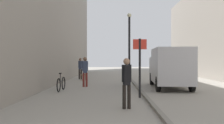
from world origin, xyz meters
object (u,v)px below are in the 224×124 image
pedestrian_far_crossing (85,70)px  street_sign_post (140,63)px  cafe_chair_near_window (85,74)px  pedestrian_main_foreground (127,80)px  delivery_van (170,67)px  bicycle_leaning (61,84)px  pedestrian_mid_block (80,67)px  lamp_post (129,44)px

pedestrian_far_crossing → street_sign_post: 5.28m
cafe_chair_near_window → pedestrian_main_foreground: bearing=172.1°
delivery_van → bicycle_leaning: delivery_van is taller
pedestrian_main_foreground → pedestrian_far_crossing: (-2.21, 6.84, 0.06)m
pedestrian_mid_block → cafe_chair_near_window: (0.58, -1.61, -0.49)m
pedestrian_main_foreground → cafe_chair_near_window: size_ratio=1.84×
delivery_van → cafe_chair_near_window: bearing=142.3°
pedestrian_mid_block → lamp_post: (3.90, -4.61, 1.68)m
pedestrian_far_crossing → lamp_post: (2.80, 1.23, 1.67)m
pedestrian_mid_block → pedestrian_far_crossing: 5.94m
pedestrian_far_crossing → cafe_chair_near_window: 4.30m
bicycle_leaning → cafe_chair_near_window: 6.25m
street_sign_post → pedestrian_mid_block: bearing=-70.7°
pedestrian_main_foreground → cafe_chair_near_window: pedestrian_main_foreground is taller
street_sign_post → cafe_chair_near_window: size_ratio=2.77×
street_sign_post → bicycle_leaning: street_sign_post is taller
street_sign_post → lamp_post: lamp_post is taller
pedestrian_far_crossing → lamp_post: bearing=-167.6°
pedestrian_far_crossing → bicycle_leaning: 2.36m
pedestrian_mid_block → lamp_post: 6.27m
pedestrian_mid_block → pedestrian_far_crossing: size_ratio=0.98×
pedestrian_far_crossing → cafe_chair_near_window: bearing=-94.3°
cafe_chair_near_window → pedestrian_far_crossing: bearing=165.3°
bicycle_leaning → cafe_chair_near_window: bicycle_leaning is taller
delivery_van → street_sign_post: 4.31m
pedestrian_main_foreground → bicycle_leaning: size_ratio=0.98×
cafe_chair_near_window → bicycle_leaning: bearing=153.3°
delivery_van → street_sign_post: street_sign_post is taller
delivery_van → bicycle_leaning: (-6.12, -1.35, -0.87)m
delivery_van → street_sign_post: size_ratio=2.00×
pedestrian_far_crossing → lamp_post: size_ratio=0.38×
delivery_van → pedestrian_main_foreground: bearing=-111.3°
street_sign_post → lamp_post: 5.73m
pedestrian_far_crossing → delivery_van: size_ratio=0.35×
pedestrian_main_foreground → delivery_van: bearing=50.0°
street_sign_post → bicycle_leaning: (-3.97, 2.38, -1.16)m
lamp_post → bicycle_leaning: size_ratio=2.69×
bicycle_leaning → pedestrian_main_foreground: bearing=-54.1°
lamp_post → pedestrian_mid_block: bearing=130.2°
pedestrian_main_foreground → pedestrian_far_crossing: bearing=92.7°
pedestrian_far_crossing → bicycle_leaning: size_ratio=1.03×
delivery_van → lamp_post: lamp_post is taller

